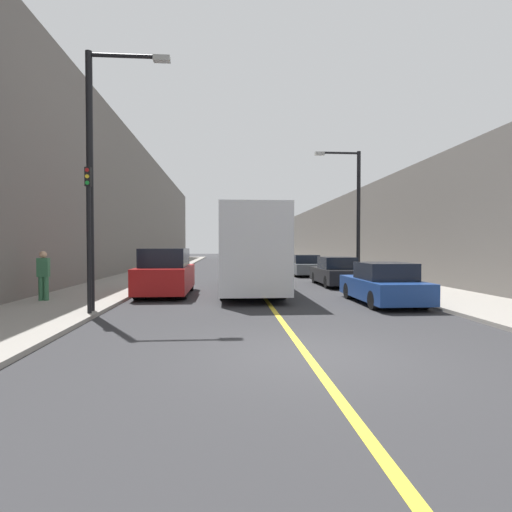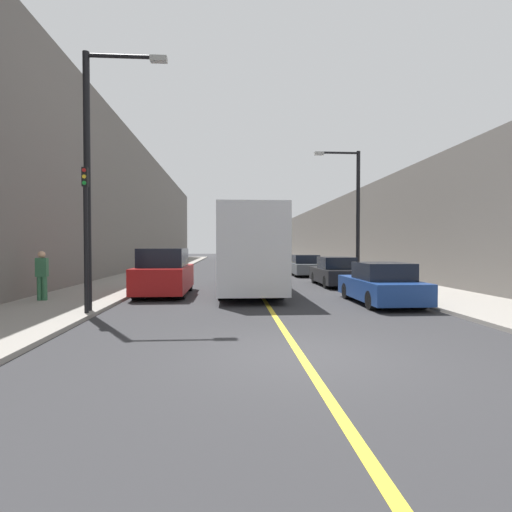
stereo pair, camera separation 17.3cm
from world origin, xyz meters
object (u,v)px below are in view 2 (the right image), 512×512
object	(u,v)px
parked_suv_left	(164,274)
car_right_far	(305,266)
pedestrian	(42,275)
bus	(247,249)
car_right_near	(381,285)
street_lamp_right	(354,207)
car_right_mid	(335,273)
street_lamp_left	(94,165)
traffic_light	(86,234)

from	to	relation	value
parked_suv_left	car_right_far	world-z (taller)	parked_suv_left
pedestrian	parked_suv_left	bearing A→B (deg)	29.26
bus	pedestrian	world-z (taller)	bus
car_right_near	street_lamp_right	bearing A→B (deg)	79.90
car_right_mid	pedestrian	size ratio (longest dim) A/B	2.49
bus	street_lamp_left	world-z (taller)	street_lamp_left
street_lamp_left	traffic_light	xyz separation A→B (m)	(-0.11, -0.46, -2.08)
bus	car_right_near	bearing A→B (deg)	-46.18
car_right_near	car_right_far	distance (m)	13.61
street_lamp_left	traffic_light	size ratio (longest dim) A/B	1.83
car_right_near	street_lamp_left	bearing A→B (deg)	-170.78
car_right_far	car_right_mid	bearing A→B (deg)	-88.09
car_right_mid	car_right_far	bearing A→B (deg)	91.91
car_right_near	car_right_mid	bearing A→B (deg)	89.11
bus	parked_suv_left	size ratio (longest dim) A/B	2.26
parked_suv_left	car_right_near	bearing A→B (deg)	-21.02
parked_suv_left	bus	bearing A→B (deg)	24.74
bus	car_right_mid	size ratio (longest dim) A/B	2.38
parked_suv_left	car_right_far	distance (m)	13.17
car_right_near	pedestrian	size ratio (longest dim) A/B	2.46
car_right_near	pedestrian	world-z (taller)	pedestrian
street_lamp_left	car_right_mid	bearing A→B (deg)	40.17
street_lamp_right	car_right_far	bearing A→B (deg)	102.31
street_lamp_left	traffic_light	distance (m)	2.13
parked_suv_left	street_lamp_left	size ratio (longest dim) A/B	0.60
car_right_near	pedestrian	distance (m)	12.09
bus	street_lamp_right	world-z (taller)	street_lamp_right
parked_suv_left	street_lamp_right	size ratio (longest dim) A/B	0.66
bus	parked_suv_left	world-z (taller)	bus
bus	car_right_near	size ratio (longest dim) A/B	2.41
bus	car_right_near	xyz separation A→B (m)	(4.55, -4.74, -1.25)
traffic_light	street_lamp_left	bearing A→B (deg)	77.01
street_lamp_left	street_lamp_right	world-z (taller)	street_lamp_left
street_lamp_left	pedestrian	bearing A→B (deg)	137.58
bus	car_right_mid	distance (m)	5.12
car_right_far	traffic_light	distance (m)	18.27
traffic_light	car_right_far	bearing A→B (deg)	58.98
street_lamp_left	car_right_far	bearing A→B (deg)	58.51
car_right_far	pedestrian	size ratio (longest dim) A/B	2.54
street_lamp_left	street_lamp_right	bearing A→B (deg)	39.09
traffic_light	parked_suv_left	bearing A→B (deg)	74.48
car_right_mid	pedestrian	bearing A→B (deg)	-155.25
parked_suv_left	pedestrian	distance (m)	4.54
parked_suv_left	street_lamp_left	xyz separation A→B (m)	(-1.31, -4.64, 3.58)
car_right_mid	street_lamp_right	bearing A→B (deg)	29.07
street_lamp_right	traffic_light	distance (m)	14.23
parked_suv_left	car_right_far	xyz separation A→B (m)	(7.96, 10.49, -0.24)
parked_suv_left	car_right_far	size ratio (longest dim) A/B	1.03
car_right_mid	traffic_light	xyz separation A→B (m)	(-9.61, -8.48, 1.73)
street_lamp_right	traffic_light	xyz separation A→B (m)	(-10.78, -9.13, -1.72)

